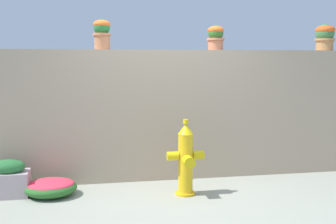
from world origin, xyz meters
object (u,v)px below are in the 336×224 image
(potted_plant_3, at_px, (325,36))
(flower_bush_left, at_px, (51,187))
(planter_box, at_px, (9,179))
(potted_plant_2, at_px, (216,36))
(fire_hydrant, at_px, (186,160))
(potted_plant_1, at_px, (102,32))

(potted_plant_3, xyz_separation_m, flower_bush_left, (-3.86, -0.55, -1.87))
(potted_plant_3, height_order, flower_bush_left, potted_plant_3)
(flower_bush_left, xyz_separation_m, planter_box, (-0.50, 0.07, 0.10))
(potted_plant_2, height_order, fire_hydrant, potted_plant_2)
(flower_bush_left, bearing_deg, potted_plant_1, 41.22)
(fire_hydrant, distance_m, planter_box, 2.14)
(potted_plant_2, distance_m, fire_hydrant, 1.81)
(potted_plant_3, xyz_separation_m, planter_box, (-4.36, -0.48, -1.77))
(potted_plant_1, distance_m, fire_hydrant, 2.02)
(potted_plant_2, xyz_separation_m, potted_plant_3, (1.66, 0.04, 0.03))
(potted_plant_2, height_order, planter_box, potted_plant_2)
(potted_plant_1, xyz_separation_m, potted_plant_3, (3.20, -0.03, -0.02))
(potted_plant_2, distance_m, flower_bush_left, 2.92)
(flower_bush_left, height_order, planter_box, planter_box)
(potted_plant_1, distance_m, potted_plant_2, 1.54)
(planter_box, bearing_deg, potted_plant_3, 6.28)
(potted_plant_1, relative_size, flower_bush_left, 0.64)
(potted_plant_1, bearing_deg, flower_bush_left, -138.78)
(potted_plant_3, bearing_deg, potted_plant_2, -178.61)
(potted_plant_2, distance_m, planter_box, 3.24)
(potted_plant_2, bearing_deg, flower_bush_left, -166.89)
(potted_plant_3, bearing_deg, potted_plant_1, 179.51)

